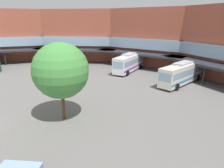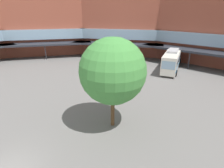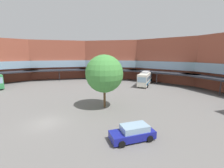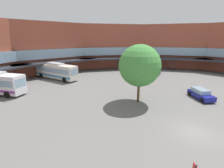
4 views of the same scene
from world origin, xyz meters
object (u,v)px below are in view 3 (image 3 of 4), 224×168
(parked_car, at_px, (133,133))
(plaza_tree, at_px, (104,74))
(bus_2, at_px, (106,75))
(bus_3, at_px, (145,78))

(parked_car, height_order, plaza_tree, plaza_tree)
(bus_2, xyz_separation_m, bus_3, (11.64, 3.31, -0.03))
(bus_3, bearing_deg, plaza_tree, -8.03)
(bus_2, bearing_deg, parked_car, 11.34)
(bus_2, distance_m, bus_3, 12.10)
(bus_2, relative_size, parked_car, 2.13)
(bus_3, relative_size, plaza_tree, 1.38)
(bus_3, distance_m, plaza_tree, 21.75)
(plaza_tree, bearing_deg, bus_2, 131.04)
(parked_car, bearing_deg, bus_2, -101.83)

